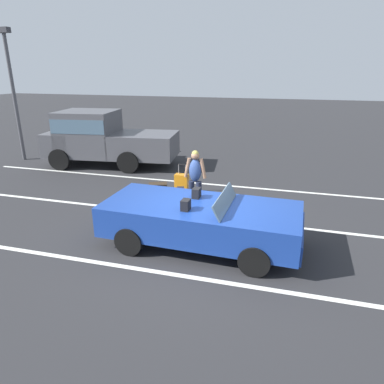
# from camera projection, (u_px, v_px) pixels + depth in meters

# --- Properties ---
(ground_plane) EXTENTS (80.00, 80.00, 0.00)m
(ground_plane) POSITION_uv_depth(u_px,v_px,m) (200.00, 245.00, 7.54)
(ground_plane) COLOR #28282B
(lot_line_near) EXTENTS (18.00, 0.12, 0.01)m
(lot_line_near) POSITION_uv_depth(u_px,v_px,m) (184.00, 276.00, 6.40)
(lot_line_near) COLOR silver
(lot_line_near) RESTS_ON ground_plane
(lot_line_mid) EXTENTS (18.00, 0.12, 0.01)m
(lot_line_mid) POSITION_uv_depth(u_px,v_px,m) (214.00, 219.00, 8.85)
(lot_line_mid) COLOR silver
(lot_line_mid) RESTS_ON ground_plane
(lot_line_far) EXTENTS (18.00, 0.12, 0.01)m
(lot_line_far) POSITION_uv_depth(u_px,v_px,m) (232.00, 186.00, 11.30)
(lot_line_far) COLOR silver
(lot_line_far) RESTS_ON ground_plane
(convertible_car) EXTENTS (4.20, 1.95, 1.24)m
(convertible_car) POSITION_uv_depth(u_px,v_px,m) (210.00, 221.00, 7.29)
(convertible_car) COLOR navy
(convertible_car) RESTS_ON ground_plane
(suitcase_large_black) EXTENTS (0.55, 0.44, 0.74)m
(suitcase_large_black) POSITION_uv_depth(u_px,v_px,m) (158.00, 196.00, 9.34)
(suitcase_large_black) COLOR #2D2319
(suitcase_large_black) RESTS_ON ground_plane
(suitcase_medium_bright) EXTENTS (0.40, 0.24, 0.92)m
(suitcase_medium_bright) POSITION_uv_depth(u_px,v_px,m) (182.00, 184.00, 10.51)
(suitcase_medium_bright) COLOR orange
(suitcase_medium_bright) RESTS_ON ground_plane
(suitcase_small_carryon) EXTENTS (0.30, 0.38, 0.50)m
(suitcase_small_carryon) POSITION_uv_depth(u_px,v_px,m) (180.00, 197.00, 9.65)
(suitcase_small_carryon) COLOR black
(suitcase_small_carryon) RESTS_ON ground_plane
(traveler_person) EXTENTS (0.61, 0.24, 1.65)m
(traveler_person) POSITION_uv_depth(u_px,v_px,m) (195.00, 177.00, 9.06)
(traveler_person) COLOR #1E2338
(traveler_person) RESTS_ON ground_plane
(parked_pickup_truck_near) EXTENTS (5.19, 2.53, 2.10)m
(parked_pickup_truck_near) POSITION_uv_depth(u_px,v_px,m) (101.00, 137.00, 13.43)
(parked_pickup_truck_near) COLOR #4C4C51
(parked_pickup_truck_near) RESTS_ON ground_plane
(parking_lamp_post) EXTENTS (0.50, 0.24, 5.08)m
(parking_lamp_post) POSITION_uv_depth(u_px,v_px,m) (13.00, 87.00, 13.63)
(parking_lamp_post) COLOR #4C4C51
(parking_lamp_post) RESTS_ON ground_plane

